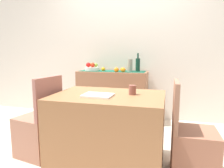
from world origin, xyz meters
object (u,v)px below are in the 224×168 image
fruit_bowl (92,69)px  chair_near_window (39,132)px  wine_bottle (138,65)px  open_book (98,95)px  coffee_cup (132,90)px  dining_table (109,130)px  sideboard_console (112,96)px  chair_by_corner (192,149)px  ceramic_vase (130,65)px

fruit_bowl → chair_near_window: size_ratio=0.26×
fruit_bowl → wine_bottle: 0.79m
open_book → coffee_cup: size_ratio=2.96×
dining_table → open_book: open_book is taller
sideboard_console → dining_table: 1.47m
sideboard_console → chair_by_corner: 1.84m
ceramic_vase → open_book: (-0.03, -1.53, -0.19)m
coffee_cup → chair_near_window: size_ratio=0.11×
sideboard_console → fruit_bowl: bearing=180.0°
chair_by_corner → chair_near_window: bearing=-179.9°
fruit_bowl → ceramic_vase: (0.65, 0.00, 0.07)m
wine_bottle → ceramic_vase: (-0.13, -0.00, -0.01)m
wine_bottle → chair_near_window: wine_bottle is taller
dining_table → fruit_bowl: bearing=116.1°
ceramic_vase → coffee_cup: 1.41m
open_book → chair_by_corner: chair_by_corner is taller
open_book → fruit_bowl: bearing=114.4°
ceramic_vase → dining_table: bearing=-88.1°
coffee_cup → chair_by_corner: 0.78m
fruit_bowl → chair_near_window: chair_near_window is taller
dining_table → chair_by_corner: 0.81m
chair_near_window → open_book: bearing=-7.4°
fruit_bowl → ceramic_vase: 0.66m
sideboard_console → coffee_cup: 1.53m
chair_by_corner → sideboard_console: bearing=128.7°
wine_bottle → chair_by_corner: (0.72, -1.43, -0.68)m
open_book → ceramic_vase: bearing=91.1°
wine_bottle → dining_table: wine_bottle is taller
chair_by_corner → ceramic_vase: bearing=120.8°
chair_near_window → dining_table: bearing=0.2°
dining_table → chair_by_corner: (0.81, -0.00, -0.10)m
wine_bottle → coffee_cup: size_ratio=3.18×
dining_table → chair_near_window: bearing=-179.8°
chair_near_window → chair_by_corner: same height
fruit_bowl → chair_by_corner: (1.51, -1.43, -0.60)m
sideboard_console → ceramic_vase: ceramic_vase is taller
sideboard_console → coffee_cup: bearing=-67.5°
ceramic_vase → dining_table: (0.05, -1.43, -0.56)m
dining_table → coffee_cup: 0.48m
fruit_bowl → chair_by_corner: bearing=-43.6°
open_book → chair_by_corner: 1.01m
ceramic_vase → chair_by_corner: (0.85, -1.43, -0.67)m
sideboard_console → chair_by_corner: bearing=-51.3°
fruit_bowl → ceramic_vase: ceramic_vase is taller
wine_bottle → coffee_cup: wine_bottle is taller
wine_bottle → chair_by_corner: bearing=-63.2°
dining_table → chair_by_corner: bearing=-0.0°
ceramic_vase → chair_by_corner: bearing=-59.2°
fruit_bowl → chair_near_window: 1.56m
coffee_cup → open_book: bearing=-152.6°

